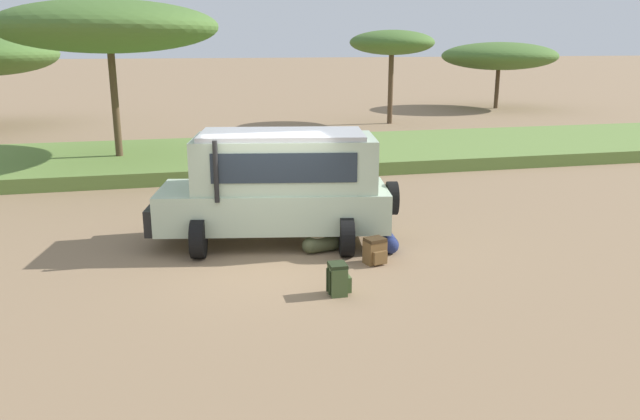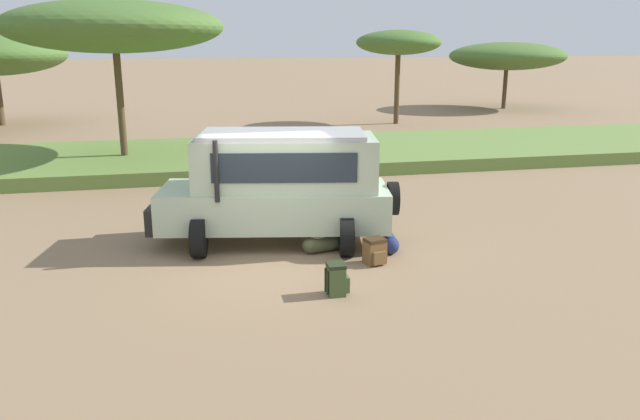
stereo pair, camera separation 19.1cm
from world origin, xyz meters
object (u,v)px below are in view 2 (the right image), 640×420
acacia_tree_centre_back (114,27)px  safari_vehicle (279,185)px  acacia_tree_right_mid (398,43)px  acacia_tree_far_right (507,56)px  duffel_bag_low_black_case (322,243)px  backpack_cluster_center (336,279)px  backpack_beside_front_wheel (375,251)px  duffel_bag_soft_canvas (388,242)px

acacia_tree_centre_back → safari_vehicle: bearing=-67.0°
safari_vehicle → acacia_tree_right_mid: (9.28, 19.00, 2.92)m
safari_vehicle → acacia_tree_right_mid: acacia_tree_right_mid is taller
safari_vehicle → acacia_tree_far_right: bearing=53.0°
duffel_bag_low_black_case → acacia_tree_right_mid: bearing=66.8°
backpack_cluster_center → duffel_bag_low_black_case: backpack_cluster_center is taller
safari_vehicle → backpack_beside_front_wheel: bearing=-48.1°
backpack_cluster_center → acacia_tree_right_mid: 24.16m
acacia_tree_centre_back → duffel_bag_low_black_case: bearing=-65.2°
acacia_tree_right_mid → acacia_tree_centre_back: bearing=-144.4°
acacia_tree_centre_back → acacia_tree_right_mid: acacia_tree_centre_back is taller
backpack_beside_front_wheel → duffel_bag_soft_canvas: size_ratio=0.60×
backpack_cluster_center → duffel_bag_soft_canvas: bearing=51.8°
backpack_beside_front_wheel → duffel_bag_low_black_case: bearing=132.7°
backpack_cluster_center → acacia_tree_centre_back: 14.16m
backpack_beside_front_wheel → duffel_bag_soft_canvas: backpack_beside_front_wheel is taller
duffel_bag_low_black_case → acacia_tree_right_mid: 21.99m
safari_vehicle → acacia_tree_centre_back: 10.87m
backpack_beside_front_wheel → backpack_cluster_center: backpack_cluster_center is taller
duffel_bag_soft_canvas → acacia_tree_right_mid: (7.13, 20.07, 4.03)m
backpack_beside_front_wheel → acacia_tree_far_right: 31.92m
duffel_bag_soft_canvas → duffel_bag_low_black_case: bearing=171.9°
acacia_tree_centre_back → acacia_tree_right_mid: size_ratio=1.59×
acacia_tree_right_mid → backpack_cluster_center: bearing=-111.6°
backpack_cluster_center → acacia_tree_far_right: 33.66m
safari_vehicle → acacia_tree_far_right: acacia_tree_far_right is taller
duffel_bag_soft_canvas → acacia_tree_far_right: (16.65, 25.98, 3.18)m
duffel_bag_low_black_case → acacia_tree_centre_back: (-4.78, 10.36, 4.57)m
safari_vehicle → backpack_beside_front_wheel: safari_vehicle is taller
backpack_beside_front_wheel → acacia_tree_centre_back: (-5.65, 11.30, 4.50)m
backpack_cluster_center → acacia_tree_far_right: bearing=56.9°
duffel_bag_soft_canvas → acacia_tree_centre_back: bearing=120.3°
backpack_beside_front_wheel → backpack_cluster_center: bearing=-129.7°
safari_vehicle → duffel_bag_soft_canvas: size_ratio=6.27×
backpack_beside_front_wheel → acacia_tree_right_mid: (7.66, 20.81, 3.96)m
backpack_cluster_center → safari_vehicle: bearing=99.0°
safari_vehicle → duffel_bag_low_black_case: safari_vehicle is taller
safari_vehicle → duffel_bag_soft_canvas: safari_vehicle is taller
duffel_bag_low_black_case → duffel_bag_soft_canvas: bearing=-8.1°
safari_vehicle → acacia_tree_far_right: size_ratio=0.73×
backpack_beside_front_wheel → acacia_tree_right_mid: bearing=69.8°
safari_vehicle → acacia_tree_centre_back: (-4.02, 9.49, 3.46)m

